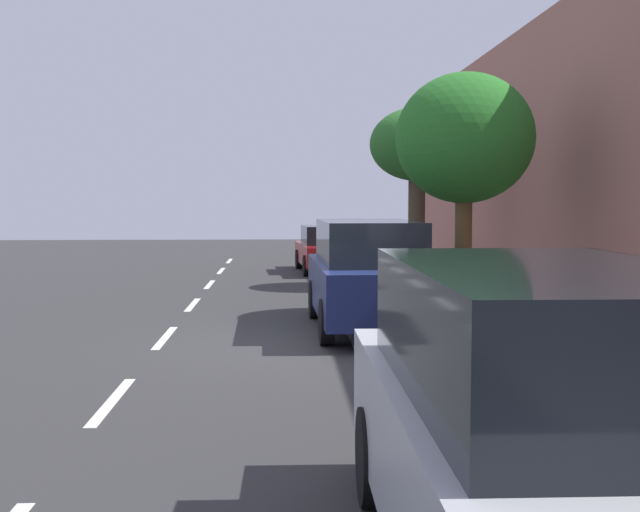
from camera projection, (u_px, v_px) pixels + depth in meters
ground at (311, 345)px, 12.62m from camera, size 68.11×68.11×0.00m
sidewalk at (548, 338)px, 12.81m from camera, size 3.30×42.57×0.16m
curb_edge at (445, 339)px, 12.72m from camera, size 0.16×42.57×0.16m
lane_stripe_centre at (144, 363)px, 11.21m from camera, size 0.14×40.00×0.01m
lane_stripe_bike_edge at (356, 345)px, 12.65m from camera, size 0.12×42.57×0.01m
parked_suv_silver_nearest at (549, 429)px, 4.53m from camera, size 2.01×4.72×1.99m
parked_suv_dark_blue_second at (368, 274)px, 14.08m from camera, size 2.04×4.74×1.99m
parked_sedan_red_mid at (327, 249)px, 25.43m from camera, size 2.05×4.50×1.52m
bicycle_at_curb at (367, 277)px, 19.89m from camera, size 1.71×0.55×0.76m
cyclist_with_backpack at (379, 250)px, 19.39m from camera, size 0.46×0.61×1.79m
street_tree_near_cyclist at (465, 140)px, 15.43m from camera, size 2.76×2.76×4.73m
street_tree_mid_block at (417, 148)px, 20.76m from camera, size 2.55×2.55×4.68m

